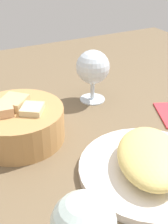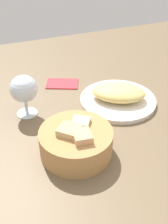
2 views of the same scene
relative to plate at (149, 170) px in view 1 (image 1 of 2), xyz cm
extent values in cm
cube|color=brown|center=(5.87, 8.16, -1.70)|extent=(140.00, 140.00, 2.00)
cylinder|color=white|center=(0.00, 0.00, 0.00)|extent=(23.87, 23.87, 1.40)
ellipsoid|color=#E6CB71|center=(0.00, 0.00, 2.90)|extent=(19.85, 17.92, 4.40)
cylinder|color=tan|center=(20.25, 16.37, 2.61)|extent=(17.99, 17.99, 6.61)
cube|color=tan|center=(21.84, 16.34, 5.03)|extent=(6.79, 6.78, 5.05)
cube|color=tan|center=(19.80, 19.44, 5.44)|extent=(4.67, 5.06, 4.54)
cube|color=beige|center=(18.00, 13.93, 4.94)|extent=(5.70, 5.59, 4.27)
cylinder|color=silver|center=(28.12, -4.49, -0.40)|extent=(6.15, 6.15, 0.60)
cylinder|color=silver|center=(28.12, -4.49, 1.92)|extent=(1.00, 1.00, 4.03)
sphere|color=silver|center=(28.12, -4.49, 7.91)|extent=(7.96, 7.96, 7.96)
sphere|color=silver|center=(-11.12, 18.20, 8.21)|extent=(7.19, 7.19, 7.19)
camera|label=1|loc=(-30.86, 28.36, 34.65)|focal=49.45mm
camera|label=2|loc=(37.34, 64.13, 48.13)|focal=44.41mm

